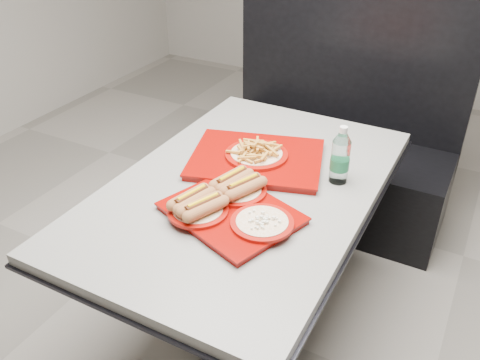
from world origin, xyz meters
The scene contains 6 objects.
ground centered at (0.00, 0.00, 0.00)m, with size 6.00×6.00×0.00m, color gray.
diner_table centered at (0.00, 0.00, 0.58)m, with size 0.92×1.42×0.75m.
booth_bench centered at (0.00, 1.09, 0.40)m, with size 1.30×0.57×1.35m.
tray_near centered at (0.04, -0.20, 0.78)m, with size 0.51×0.45×0.09m.
tray_far centered at (-0.03, 0.16, 0.78)m, with size 0.60×0.53×0.10m.
water_bottle centered at (0.30, 0.18, 0.85)m, with size 0.07×0.07×0.22m.
Camera 1 is at (0.73, -1.41, 1.75)m, focal length 38.00 mm.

